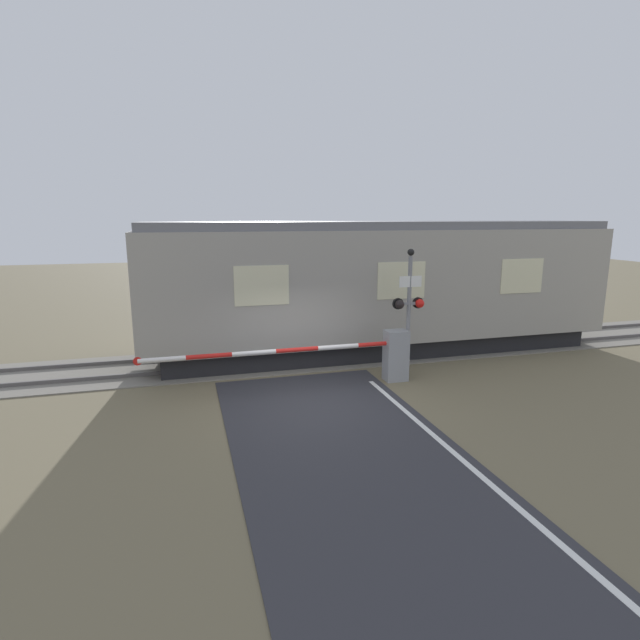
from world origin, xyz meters
name	(u,v)px	position (x,y,z in m)	size (l,w,h in m)	color
ground_plane	(312,402)	(0.00, 0.00, 0.00)	(80.00, 80.00, 0.00)	#6B6047
track_bed	(281,358)	(0.00, 3.80, 0.02)	(36.00, 3.20, 0.13)	slate
train	(381,287)	(3.27, 3.80, 2.13)	(14.72, 3.00, 4.17)	black
crossing_barrier	(375,355)	(1.99, 1.00, 0.75)	(6.89, 0.44, 1.37)	gray
signal_post	(409,306)	(2.96, 1.11, 1.99)	(0.88, 0.26, 3.50)	gray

